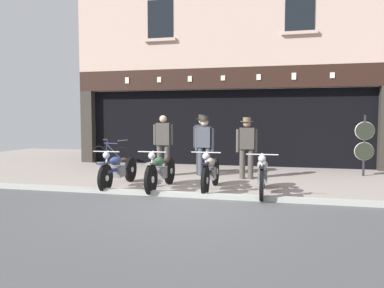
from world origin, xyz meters
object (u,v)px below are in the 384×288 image
(motorcycle_center_left, at_px, (161,171))
(tyre_sign_pole, at_px, (364,142))
(motorcycle_left, at_px, (118,169))
(advert_board_near, at_px, (150,114))
(motorcycle_center, at_px, (211,171))
(salesman_left, at_px, (163,142))
(shopkeeper_center, at_px, (205,142))
(leaning_bicycle, at_px, (111,155))
(motorcycle_center_right, at_px, (263,174))
(salesman_right, at_px, (247,145))
(assistant_far_right, at_px, (202,141))

(motorcycle_center_left, bearing_deg, tyre_sign_pole, -146.95)
(motorcycle_left, relative_size, advert_board_near, 2.17)
(motorcycle_center, relative_size, salesman_left, 1.15)
(motorcycle_center, xyz_separation_m, shopkeeper_center, (-0.53, 1.99, 0.52))
(motorcycle_center_left, height_order, tyre_sign_pole, tyre_sign_pole)
(salesman_left, distance_m, advert_board_near, 3.19)
(shopkeeper_center, height_order, leaning_bicycle, shopkeeper_center)
(tyre_sign_pole, bearing_deg, motorcycle_center_left, -147.97)
(motorcycle_center_left, xyz_separation_m, motorcycle_center, (1.13, 0.13, 0.00))
(motorcycle_center_right, height_order, leaning_bicycle, motorcycle_center_right)
(salesman_right, bearing_deg, motorcycle_center, 61.60)
(shopkeeper_center, height_order, assistant_far_right, assistant_far_right)
(motorcycle_center, relative_size, advert_board_near, 2.11)
(motorcycle_center_right, xyz_separation_m, shopkeeper_center, (-1.68, 2.12, 0.52))
(salesman_left, bearing_deg, motorcycle_center_left, 101.02)
(advert_board_near, bearing_deg, motorcycle_left, -79.81)
(motorcycle_left, height_order, leaning_bicycle, leaning_bicycle)
(motorcycle_center, bearing_deg, motorcycle_center_right, 173.17)
(motorcycle_left, xyz_separation_m, leaning_bicycle, (-1.89, 3.54, -0.05))
(motorcycle_center_left, bearing_deg, leaning_bicycle, -49.68)
(assistant_far_right, bearing_deg, tyre_sign_pole, -157.62)
(shopkeeper_center, xyz_separation_m, assistant_far_right, (-0.09, 0.15, 0.02))
(salesman_left, relative_size, shopkeeper_center, 1.01)
(motorcycle_center, bearing_deg, advert_board_near, -56.12)
(assistant_far_right, relative_size, tyre_sign_pole, 1.01)
(shopkeeper_center, relative_size, advert_board_near, 1.82)
(motorcycle_center, height_order, salesman_right, salesman_right)
(motorcycle_center_right, distance_m, assistant_far_right, 2.93)
(motorcycle_left, relative_size, salesman_right, 1.22)
(motorcycle_center_right, height_order, assistant_far_right, assistant_far_right)
(motorcycle_center_right, relative_size, salesman_left, 1.21)
(motorcycle_center_left, bearing_deg, motorcycle_center, -172.30)
(advert_board_near, bearing_deg, assistant_far_right, -44.45)
(salesman_right, bearing_deg, motorcycle_center_left, 38.64)
(tyre_sign_pole, bearing_deg, motorcycle_left, -153.42)
(salesman_right, distance_m, tyre_sign_pole, 3.40)
(salesman_left, bearing_deg, salesman_right, 175.38)
(motorcycle_center, bearing_deg, shopkeeper_center, -75.09)
(motorcycle_center, height_order, shopkeeper_center, shopkeeper_center)
(motorcycle_left, xyz_separation_m, motorcycle_center, (2.21, 0.05, 0.01))
(shopkeeper_center, height_order, tyre_sign_pole, tyre_sign_pole)
(shopkeeper_center, bearing_deg, salesman_right, 175.78)
(motorcycle_center_right, bearing_deg, assistant_far_right, -52.84)
(advert_board_near, bearing_deg, shopkeeper_center, -45.21)
(leaning_bicycle, bearing_deg, motorcycle_center, 64.86)
(motorcycle_center_left, relative_size, advert_board_near, 2.11)
(motorcycle_center_left, relative_size, motorcycle_center_right, 0.95)
(shopkeeper_center, bearing_deg, motorcycle_center, 112.26)
(tyre_sign_pole, relative_size, leaning_bicycle, 1.02)
(assistant_far_right, xyz_separation_m, leaning_bicycle, (-3.48, 1.35, -0.60))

